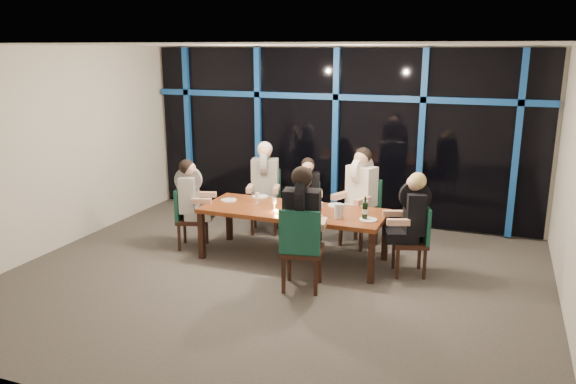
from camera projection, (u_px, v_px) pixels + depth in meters
name	position (u px, v px, depth m)	size (l,w,h in m)	color
room	(271.00, 127.00, 6.89)	(7.04, 7.00, 3.02)	#534D49
window_wall	(337.00, 132.00, 9.65)	(6.86, 0.43, 2.94)	black
dining_table	(293.00, 214.00, 7.95)	(2.60, 1.00, 0.75)	brown
chair_far_left	(266.00, 197.00, 9.25)	(0.59, 0.59, 1.02)	black
chair_far_mid	(307.00, 206.00, 9.00)	(0.53, 0.53, 0.88)	black
chair_far_right	(363.00, 208.00, 8.60)	(0.63, 0.63, 1.04)	black
chair_end_left	(187.00, 214.00, 8.48)	(0.54, 0.54, 0.93)	black
chair_end_right	(416.00, 236.00, 7.46)	(0.56, 0.56, 0.96)	black
chair_near_mid	(301.00, 245.00, 6.91)	(0.59, 0.59, 1.08)	black
diner_far_left	(265.00, 174.00, 9.07)	(0.60, 0.69, 1.00)	black
diner_far_mid	(308.00, 186.00, 8.84)	(0.54, 0.60, 0.86)	black
diner_far_right	(360.00, 183.00, 8.44)	(0.65, 0.71, 1.01)	white
diner_end_left	(191.00, 191.00, 8.38)	(0.63, 0.55, 0.91)	black
diner_end_right	(412.00, 209.00, 7.36)	(0.65, 0.57, 0.93)	black
diner_near_mid	(302.00, 210.00, 6.89)	(0.59, 0.72, 1.06)	black
plate_far_left	(260.00, 197.00, 8.58)	(0.24, 0.24, 0.01)	white
plate_far_mid	(309.00, 201.00, 8.32)	(0.24, 0.24, 0.01)	white
plate_far_right	(336.00, 205.00, 8.10)	(0.24, 0.24, 0.01)	white
plate_end_left	(229.00, 200.00, 8.38)	(0.24, 0.24, 0.01)	white
plate_end_right	(368.00, 220.00, 7.42)	(0.24, 0.24, 0.01)	white
plate_near_mid	(309.00, 218.00, 7.49)	(0.24, 0.24, 0.01)	white
wine_bottle	(365.00, 211.00, 7.42)	(0.07, 0.07, 0.32)	black
water_pitcher	(338.00, 211.00, 7.48)	(0.13, 0.11, 0.20)	silver
tea_light	(276.00, 211.00, 7.78)	(0.05, 0.05, 0.03)	#FFA24C
wine_glass_a	(274.00, 202.00, 7.82)	(0.07, 0.07, 0.18)	silver
wine_glass_b	(307.00, 197.00, 8.04)	(0.08, 0.08, 0.19)	silver
wine_glass_c	(320.00, 206.00, 7.61)	(0.07, 0.07, 0.18)	silver
wine_glass_d	(257.00, 196.00, 8.22)	(0.06, 0.06, 0.16)	silver
wine_glass_e	(366.00, 204.00, 7.76)	(0.06, 0.06, 0.17)	silver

